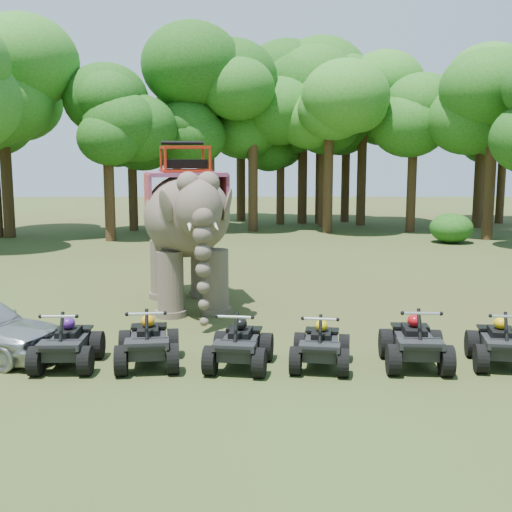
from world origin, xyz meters
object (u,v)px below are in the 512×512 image
object	(u,v)px
atv_2	(239,338)
atv_5	(501,337)
atv_1	(148,335)
elephant	(187,225)
atv_0	(67,337)
atv_4	(415,336)
atv_3	(321,339)

from	to	relation	value
atv_2	atv_5	world-z (taller)	atv_2
atv_1	atv_2	bearing A→B (deg)	-10.61
elephant	atv_0	world-z (taller)	elephant
atv_2	atv_4	size ratio (longest dim) A/B	0.95
elephant	atv_3	size ratio (longest dim) A/B	3.49
atv_3	atv_4	distance (m)	1.97
atv_0	atv_4	distance (m)	7.22
atv_1	atv_5	xyz separation A→B (m)	(7.36, -0.06, -0.03)
atv_1	atv_2	distance (m)	1.91
atv_1	atv_4	distance (m)	5.56
atv_1	atv_2	xyz separation A→B (m)	(1.91, -0.13, -0.02)
atv_1	atv_5	bearing A→B (deg)	-7.23
elephant	atv_1	world-z (taller)	elephant
elephant	atv_1	distance (m)	5.74
elephant	atv_2	world-z (taller)	elephant
elephant	atv_1	size ratio (longest dim) A/B	3.23
atv_3	atv_4	bearing A→B (deg)	10.30
atv_3	elephant	bearing A→B (deg)	129.38
atv_5	atv_0	bearing A→B (deg)	-170.69
atv_0	atv_3	world-z (taller)	atv_0
elephant	atv_0	xyz separation A→B (m)	(-1.96, -5.52, -1.75)
atv_1	atv_4	world-z (taller)	atv_4
elephant	atv_2	xyz separation A→B (m)	(1.61, -5.60, -1.75)
atv_4	elephant	bearing A→B (deg)	137.58
elephant	atv_4	world-z (taller)	elephant
atv_3	atv_4	world-z (taller)	atv_4
atv_4	atv_0	bearing A→B (deg)	-176.15
atv_1	atv_3	world-z (taller)	atv_1
atv_0	atv_1	size ratio (longest dim) A/B	0.96
atv_0	atv_5	world-z (taller)	atv_0
atv_4	atv_3	bearing A→B (deg)	-174.47
atv_2	atv_3	bearing A→B (deg)	8.66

